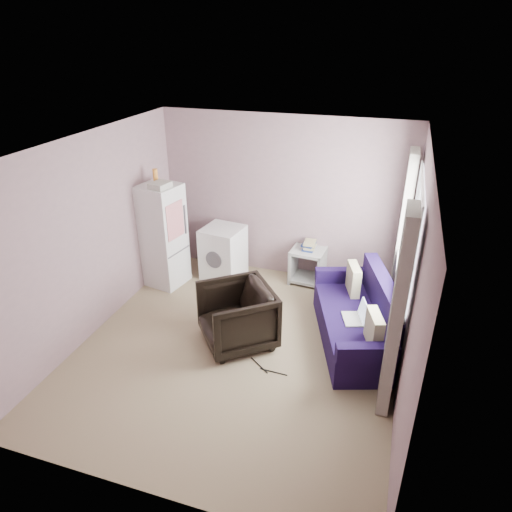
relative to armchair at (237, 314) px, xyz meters
The scene contains 8 objects.
room 0.84m from the armchair, 60.12° to the right, with size 3.84×4.24×2.54m.
armchair is the anchor object (origin of this frame).
fridge 1.95m from the armchair, 144.60° to the left, with size 0.64×0.63×1.79m.
washing_machine 1.75m from the armchair, 116.83° to the left, with size 0.66×0.66×0.82m.
side_table 1.88m from the armchair, 73.98° to the left, with size 0.54×0.54×0.68m.
sofa 1.55m from the armchair, 18.30° to the left, with size 1.36×2.00×0.82m.
window_dressing 2.04m from the armchair, 17.72° to the left, with size 0.17×2.62×2.18m.
floor_cables 0.76m from the armchair, 37.82° to the right, with size 0.49×0.22×0.01m.
Camera 1 is at (1.60, -4.28, 3.57)m, focal length 32.00 mm.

